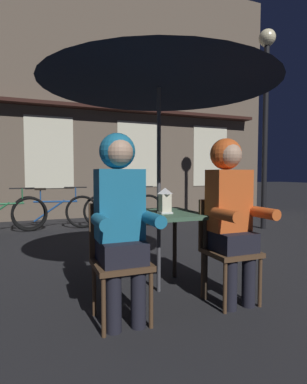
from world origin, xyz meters
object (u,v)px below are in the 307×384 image
object	(u,v)px
person_left_hooded	(120,208)
street_lamp	(266,91)
chair_left	(119,254)
person_right_hooded	(230,203)
cafe_table	(159,223)
bicycle_third	(56,211)
patio_umbrella	(159,66)
lantern	(165,200)
bicycle_fourth	(124,210)
chair_right	(226,244)

from	to	relation	value
person_left_hooded	street_lamp	bearing A→B (deg)	36.33
chair_left	person_right_hooded	size ratio (longest dim) A/B	0.62
cafe_table	person_right_hooded	world-z (taller)	person_right_hooded
cafe_table	bicycle_third	distance (m)	3.83
street_lamp	bicycle_third	world-z (taller)	street_lamp
patio_umbrella	person_right_hooded	world-z (taller)	patio_umbrella
street_lamp	lantern	bearing A→B (deg)	-143.32
chair_left	bicycle_fourth	xyz separation A→B (m)	(1.16, 3.92, -0.14)
chair_right	cafe_table	bearing A→B (deg)	142.45
patio_umbrella	bicycle_third	xyz separation A→B (m)	(-0.67, 3.76, -1.71)
cafe_table	chair_right	distance (m)	0.62
chair_right	bicycle_fourth	xyz separation A→B (m)	(0.20, 3.92, -0.14)
chair_right	bicycle_third	size ratio (longest dim) A/B	0.53
person_right_hooded	lantern	bearing A→B (deg)	143.02
lantern	street_lamp	xyz separation A→B (m)	(3.18, 2.36, 1.85)
cafe_table	bicycle_third	bearing A→B (deg)	100.11
patio_umbrella	person_right_hooded	bearing A→B (deg)	-41.57
street_lamp	bicycle_third	xyz separation A→B (m)	(-3.87, 1.47, -2.37)
cafe_table	patio_umbrella	bearing A→B (deg)	0.00
patio_umbrella	chair_left	world-z (taller)	patio_umbrella
person_right_hooded	bicycle_third	distance (m)	4.36
patio_umbrella	lantern	distance (m)	1.20
patio_umbrella	street_lamp	xyz separation A→B (m)	(3.20, 2.28, 0.66)
chair_right	person_right_hooded	size ratio (longest dim) A/B	0.62
lantern	chair_left	bearing A→B (deg)	-150.59
cafe_table	person_left_hooded	bearing A→B (deg)	-138.43
person_left_hooded	street_lamp	xyz separation A→B (m)	(3.68, 2.71, 1.87)
person_left_hooded	bicycle_third	world-z (taller)	person_left_hooded
chair_left	bicycle_fourth	distance (m)	4.09
chair_left	chair_right	bearing A→B (deg)	0.00
chair_left	cafe_table	bearing A→B (deg)	37.55
cafe_table	street_lamp	bearing A→B (deg)	35.47
patio_umbrella	person_left_hooded	distance (m)	1.37
cafe_table	lantern	bearing A→B (deg)	-72.87
person_left_hooded	person_right_hooded	size ratio (longest dim) A/B	1.00
chair_left	patio_umbrella	bearing A→B (deg)	37.55
patio_umbrella	bicycle_fourth	bearing A→B (deg)	79.15
patio_umbrella	chair_right	size ratio (longest dim) A/B	2.66
chair_right	person_left_hooded	bearing A→B (deg)	-176.61
cafe_table	chair_right	xyz separation A→B (m)	(0.48, -0.37, -0.15)
lantern	bicycle_third	distance (m)	3.94
patio_umbrella	chair_right	distance (m)	1.68
lantern	person_right_hooded	xyz separation A→B (m)	(0.45, -0.34, -0.01)
person_left_hooded	bicycle_fourth	size ratio (longest dim) A/B	0.84
person_left_hooded	street_lamp	size ratio (longest dim) A/B	0.36
cafe_table	person_right_hooded	distance (m)	0.67
person_right_hooded	bicycle_third	bearing A→B (deg)	105.37
cafe_table	person_right_hooded	bearing A→B (deg)	-41.57
patio_umbrella	cafe_table	bearing A→B (deg)	0.00
person_right_hooded	bicycle_fourth	xyz separation A→B (m)	(0.20, 3.98, -0.50)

